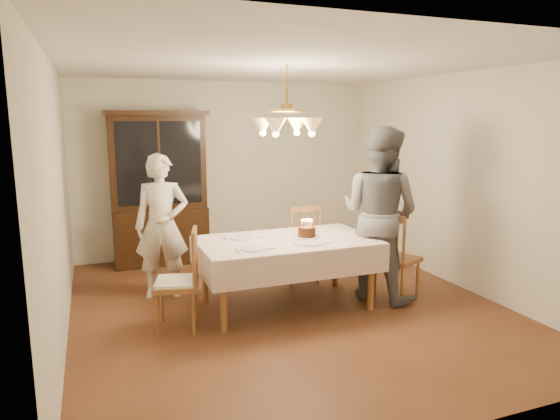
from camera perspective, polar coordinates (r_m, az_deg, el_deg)
name	(u,v)px	position (r m, az deg, el deg)	size (l,w,h in m)	color
ground	(286,306)	(5.65, 0.73, -10.87)	(5.00, 5.00, 0.00)	#542C18
room_shell	(287,164)	(5.29, 0.77, 5.30)	(5.00, 5.00, 5.00)	white
dining_table	(287,246)	(5.44, 0.75, -4.16)	(1.90, 1.10, 0.76)	brown
china_hutch	(159,191)	(7.28, -13.65, 2.12)	(1.38, 0.54, 2.16)	black
chair_far_side	(300,247)	(6.34, 2.33, -4.30)	(0.44, 0.42, 1.00)	brown
chair_left_end	(177,284)	(5.03, -11.68, -8.31)	(0.52, 0.53, 1.00)	brown
chair_right_end	(396,260)	(5.95, 13.16, -5.55)	(0.57, 0.57, 1.00)	brown
elderly_woman	(162,226)	(5.90, -13.35, -1.80)	(0.61, 0.40, 1.67)	#EDE1C8
adult_in_grey	(379,214)	(5.79, 11.30, -0.42)	(0.96, 0.75, 1.97)	slate
birthday_cake	(307,233)	(5.51, 3.08, -2.59)	(0.30, 0.30, 0.20)	white
place_setting_near_left	(255,249)	(5.03, -2.88, -4.42)	(0.40, 0.25, 0.02)	white
place_setting_near_right	(313,243)	(5.25, 3.77, -3.80)	(0.40, 0.25, 0.02)	white
place_setting_far_left	(243,238)	(5.50, -4.31, -3.16)	(0.40, 0.25, 0.02)	white
chandelier	(287,126)	(5.27, 0.79, 9.59)	(0.62, 0.62, 0.73)	#BF8C3F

